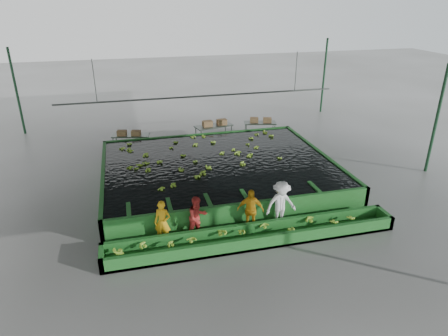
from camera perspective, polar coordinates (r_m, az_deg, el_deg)
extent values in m
plane|color=slate|center=(16.67, 0.43, -3.82)|extent=(80.00, 80.00, 0.00)
cube|color=gray|center=(15.04, 0.49, 13.34)|extent=(20.00, 22.00, 0.04)
cube|color=black|center=(17.63, -0.81, 0.82)|extent=(9.70, 7.70, 0.00)
cylinder|color=#59605B|center=(20.22, -3.22, 10.20)|extent=(0.08, 0.08, 14.00)
cylinder|color=#59605B|center=(19.68, -18.02, 11.72)|extent=(0.04, 0.04, 2.00)
cylinder|color=#59605B|center=(21.53, 10.24, 13.42)|extent=(0.04, 0.04, 2.00)
imported|color=gold|center=(13.45, -8.78, -7.67)|extent=(0.66, 0.56, 1.52)
imported|color=#B72E29|center=(13.57, -3.81, -7.07)|extent=(0.92, 0.83, 1.54)
imported|color=orange|center=(13.96, 3.78, -6.02)|extent=(1.00, 0.65, 1.58)
imported|color=white|center=(14.28, 8.13, -5.13)|extent=(1.16, 0.70, 1.75)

